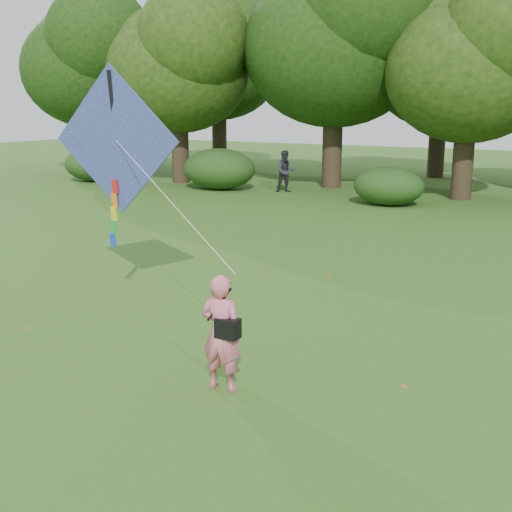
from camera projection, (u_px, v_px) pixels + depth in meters
The scene contains 7 objects.
ground at pixel (243, 421), 7.67m from camera, with size 100.00×100.00×0.00m, color #265114.
man_kite_flyer at pixel (221, 333), 8.35m from camera, with size 0.57×0.38×1.57m, color #E46B83.
bystander_left at pixel (286, 171), 27.37m from camera, with size 0.86×0.67×1.78m, color #292937.
crossbody_bag at pixel (228, 327), 8.25m from camera, with size 0.43×0.20×0.67m.
flying_kite at pixel (116, 142), 11.74m from camera, with size 5.45×2.67×3.39m.
shrub_band at pixel (483, 186), 22.65m from camera, with size 39.15×3.22×1.88m.
fallen_leaves at pixel (355, 301), 12.33m from camera, with size 11.35×14.75×0.01m.
Camera 1 is at (3.64, -5.99, 3.69)m, focal length 45.00 mm.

